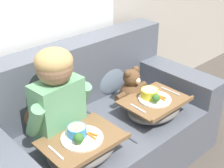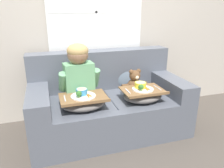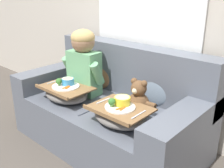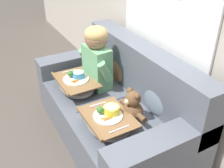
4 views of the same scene
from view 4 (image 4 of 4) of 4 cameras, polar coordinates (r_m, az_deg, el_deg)
ground_plane at (r=2.71m, az=-0.25°, el=-11.19°), size 14.00×14.00×0.00m
couch at (r=2.53m, az=1.10°, el=-5.25°), size 1.74×0.91×0.90m
throw_pillow_behind_child at (r=2.72m, az=1.48°, el=4.08°), size 0.35×0.17×0.36m
throw_pillow_behind_teddy at (r=2.26m, az=9.84°, el=-2.61°), size 0.34×0.17×0.36m
child_figure at (r=2.54m, az=-3.37°, el=6.42°), size 0.45×0.23×0.63m
teddy_bear at (r=2.16m, az=4.42°, el=-5.30°), size 0.32×0.22×0.30m
lap_tray_child at (r=2.59m, az=-7.75°, el=-0.10°), size 0.47×0.34×0.21m
lap_tray_teddy at (r=2.10m, az=-0.89°, el=-8.23°), size 0.45×0.35×0.21m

